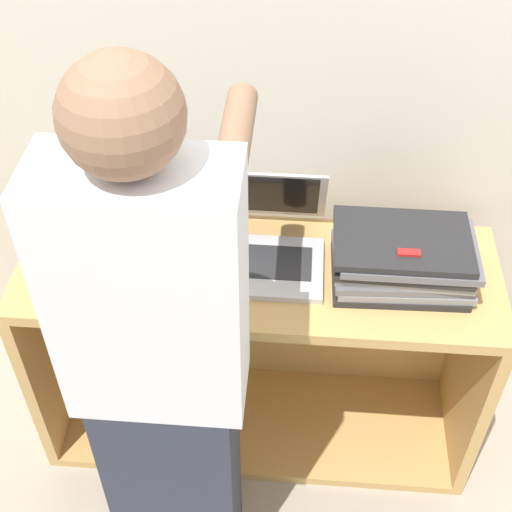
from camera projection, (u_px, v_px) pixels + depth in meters
ground_plane at (252, 480)px, 2.41m from camera, size 12.00×12.00×0.00m
wall_back at (268, 75)px, 2.00m from camera, size 8.00×0.05×2.40m
cart at (259, 337)px, 2.36m from camera, size 1.40×0.48×0.77m
laptop_open at (260, 242)px, 2.05m from camera, size 0.37×0.36×0.25m
laptop_stack_left at (117, 250)px, 2.04m from camera, size 0.39×0.27×0.09m
laptop_stack_right at (402, 258)px, 1.97m from camera, size 0.39×0.27×0.15m
person at (162, 377)px, 1.68m from camera, size 0.40×0.53×1.68m
inventory_tag at (409, 253)px, 1.87m from camera, size 0.06×0.02×0.01m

